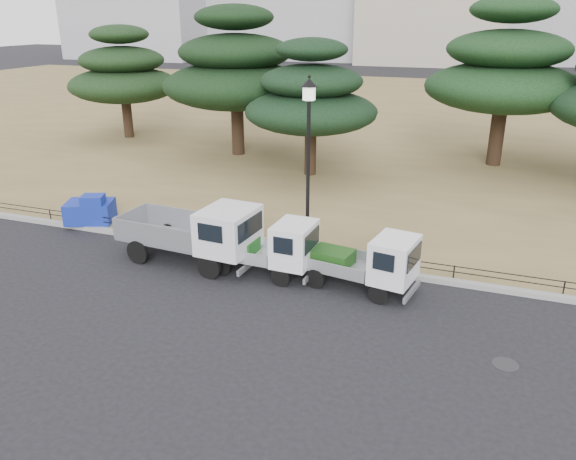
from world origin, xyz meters
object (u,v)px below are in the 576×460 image
at_px(street_lamp, 308,140).
at_px(tarp_pile, 90,210).
at_px(truck_large, 196,231).
at_px(truck_kei_rear, 366,262).
at_px(truck_kei_front, 269,247).

bearing_deg(street_lamp, tarp_pile, 178.90).
relative_size(truck_large, truck_kei_rear, 1.34).
height_order(truck_large, truck_kei_front, truck_large).
bearing_deg(truck_large, truck_kei_rear, 4.68).
height_order(street_lamp, tarp_pile, street_lamp).
height_order(truck_large, tarp_pile, truck_large).
xyz_separation_m(truck_kei_front, truck_kei_rear, (3.01, -0.01, -0.01)).
bearing_deg(truck_kei_rear, tarp_pile, -179.02).
xyz_separation_m(truck_kei_front, tarp_pile, (-7.93, 1.62, -0.28)).
bearing_deg(street_lamp, truck_large, -155.54).
relative_size(truck_kei_front, tarp_pile, 1.67).
xyz_separation_m(truck_kei_front, street_lamp, (0.74, 1.45, 3.08)).
bearing_deg(tarp_pile, street_lamp, -1.10).
bearing_deg(truck_large, truck_kei_front, 5.09).
height_order(truck_kei_front, tarp_pile, truck_kei_front).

